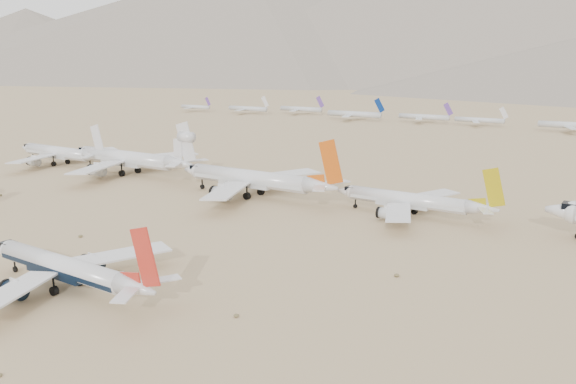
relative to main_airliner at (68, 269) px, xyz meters
name	(u,v)px	position (x,y,z in m)	size (l,w,h in m)	color
ground	(120,286)	(5.59, 6.07, -3.98)	(7000.00, 7000.00, 0.00)	#957756
main_airliner	(68,269)	(0.00, 0.00, 0.00)	(41.04, 40.08, 14.48)	silver
row2_gold_tail	(413,201)	(30.52, 78.37, 0.12)	(41.24, 40.33, 14.68)	silver
row2_orange_tail	(256,180)	(-15.64, 73.63, 1.32)	(52.99, 51.84, 18.90)	silver
row2_white_trijet	(132,159)	(-72.42, 77.36, 1.90)	(57.33, 56.03, 20.32)	silver
row2_white_twin	(61,153)	(-111.18, 75.98, 0.84)	(47.97, 46.94, 17.14)	silver
distant_storage_row	(532,122)	(14.27, 315.43, 0.35)	(553.93, 61.17, 15.31)	silver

